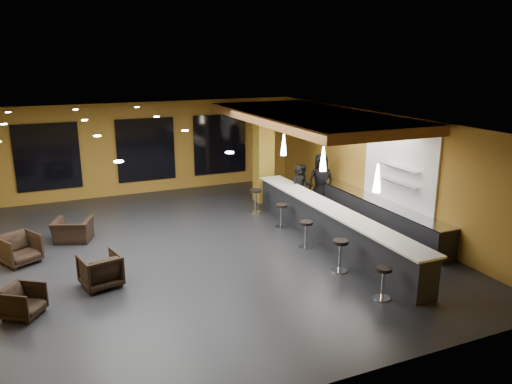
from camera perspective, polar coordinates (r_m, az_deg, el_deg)
name	(u,v)px	position (r m, az deg, el deg)	size (l,w,h in m)	color
floor	(197,251)	(14.03, -6.73, -6.70)	(12.00, 13.00, 0.10)	black
ceiling	(193,121)	(13.11, -7.22, 8.04)	(12.00, 13.00, 0.10)	black
wall_back	(145,148)	(19.69, -12.54, 4.94)	(12.00, 0.10, 3.50)	olive
wall_front	(321,290)	(7.79, 7.47, -11.08)	(12.00, 0.10, 3.50)	olive
wall_right	(380,168)	(16.20, 13.99, 2.63)	(0.10, 13.00, 3.50)	olive
wood_soffit	(309,117)	(15.62, 6.06, 8.54)	(3.60, 8.00, 0.28)	#9B5F2D
window_left	(47,157)	(19.24, -22.73, 3.71)	(2.20, 0.06, 2.40)	black
window_center	(146,150)	(19.59, -12.46, 4.74)	(2.20, 0.06, 2.40)	black
window_right	(220,144)	(20.37, -4.14, 5.46)	(2.20, 0.06, 2.40)	black
tile_backsplash	(399,167)	(15.33, 16.04, 2.74)	(0.06, 3.20, 2.40)	white
bar_counter	(330,226)	(14.41, 8.45, -3.82)	(0.60, 8.00, 1.00)	black
bar_top	(331,208)	(14.25, 8.53, -1.83)	(0.78, 8.10, 0.05)	white
prep_counter	(377,214)	(15.92, 13.62, -2.50)	(0.70, 6.00, 0.86)	black
prep_top	(378,200)	(15.78, 13.73, -0.92)	(0.72, 6.00, 0.03)	silver
wall_shelf_lower	(399,182)	(15.18, 15.99, 1.06)	(0.30, 1.50, 0.03)	silver
wall_shelf_upper	(400,167)	(15.08, 16.12, 2.72)	(0.30, 1.50, 0.03)	silver
column	(263,154)	(18.00, 0.86, 4.35)	(0.60, 0.60, 3.50)	olive
pendant_0	(377,178)	(12.32, 13.69, 1.56)	(0.20, 0.20, 0.70)	white
pendant_1	(323,159)	(14.33, 7.69, 3.78)	(0.20, 0.20, 0.70)	white
pendant_2	(284,145)	(16.48, 3.18, 5.41)	(0.20, 0.20, 0.70)	white
staff_a	(299,190)	(16.86, 4.93, 0.27)	(0.60, 0.39, 1.64)	black
staff_b	(303,187)	(17.36, 5.34, 0.60)	(0.76, 0.60, 1.57)	black
staff_c	(321,180)	(17.72, 7.42, 1.34)	(0.92, 0.60, 1.87)	black
armchair_a	(23,301)	(11.49, -25.08, -11.26)	(0.71, 0.73, 0.66)	black
armchair_b	(100,270)	(12.21, -17.36, -8.54)	(0.84, 0.87, 0.79)	black
armchair_c	(20,249)	(14.23, -25.39, -5.91)	(0.84, 0.87, 0.79)	black
armchair_d	(73,230)	(15.31, -20.21, -4.14)	(1.02, 0.89, 0.66)	black
bar_stool_0	(383,279)	(11.42, 14.33, -9.58)	(0.38, 0.38, 0.74)	silver
bar_stool_1	(340,251)	(12.56, 9.59, -6.70)	(0.41, 0.41, 0.82)	silver
bar_stool_2	(306,231)	(13.94, 5.72, -4.44)	(0.39, 0.39, 0.76)	silver
bar_stool_3	(281,213)	(15.47, 2.91, -2.38)	(0.38, 0.38, 0.76)	silver
bar_stool_4	(256,198)	(16.91, -0.04, -0.67)	(0.41, 0.41, 0.82)	silver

